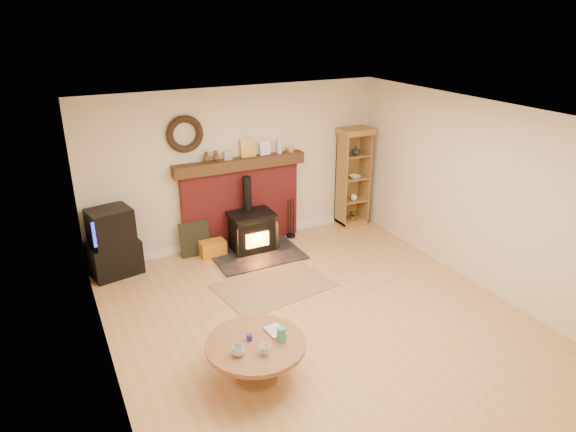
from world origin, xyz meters
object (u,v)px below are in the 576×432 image
wood_stove (252,233)px  coffee_table (256,349)px  tv_unit (113,244)px  curio_cabinet (352,177)px

wood_stove → coffee_table: size_ratio=1.32×
tv_unit → curio_cabinet: (4.21, 0.08, 0.40)m
coffee_table → tv_unit: bearing=107.1°
tv_unit → curio_cabinet: size_ratio=0.58×
wood_stove → tv_unit: wood_stove is taller
tv_unit → coffee_table: size_ratio=0.97×
wood_stove → curio_cabinet: bearing=7.8°
tv_unit → coffee_table: bearing=-72.9°
tv_unit → coffee_table: (0.95, -3.10, -0.13)m
curio_cabinet → coffee_table: (-3.26, -3.19, -0.53)m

